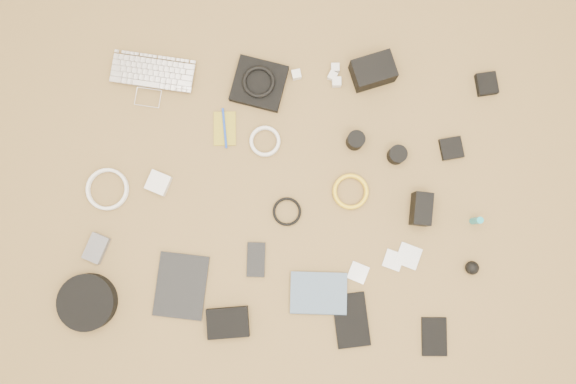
# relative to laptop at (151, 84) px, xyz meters

# --- Properties ---
(room_shell) EXTENTS (4.04, 4.04, 2.58)m
(room_shell) POSITION_rel_laptop_xyz_m (0.49, -0.39, 1.24)
(room_shell) COLOR brown
(room_shell) RESTS_ON ground
(laptop) EXTENTS (0.31, 0.23, 0.02)m
(laptop) POSITION_rel_laptop_xyz_m (0.00, 0.00, 0.00)
(laptop) COLOR silver
(laptop) RESTS_ON ground
(headphone_pouch) EXTENTS (0.21, 0.20, 0.03)m
(headphone_pouch) POSITION_rel_laptop_xyz_m (0.39, 0.03, 0.00)
(headphone_pouch) COLOR black
(headphone_pouch) RESTS_ON ground
(headphones) EXTENTS (0.15, 0.15, 0.01)m
(headphones) POSITION_rel_laptop_xyz_m (0.39, 0.03, 0.03)
(headphones) COLOR black
(headphones) RESTS_ON headphone_pouch
(charger_a) EXTENTS (0.04, 0.04, 0.03)m
(charger_a) POSITION_rel_laptop_xyz_m (0.52, 0.07, 0.00)
(charger_a) COLOR silver
(charger_a) RESTS_ON ground
(charger_b) EXTENTS (0.03, 0.03, 0.03)m
(charger_b) POSITION_rel_laptop_xyz_m (0.65, 0.11, 0.00)
(charger_b) COLOR silver
(charger_b) RESTS_ON ground
(charger_c) EXTENTS (0.03, 0.03, 0.03)m
(charger_c) POSITION_rel_laptop_xyz_m (0.66, 0.06, 0.00)
(charger_c) COLOR silver
(charger_c) RESTS_ON ground
(charger_d) EXTENTS (0.04, 0.04, 0.03)m
(charger_d) POSITION_rel_laptop_xyz_m (0.65, 0.08, 0.00)
(charger_d) COLOR silver
(charger_d) RESTS_ON ground
(dslr_camera) EXTENTS (0.17, 0.15, 0.08)m
(dslr_camera) POSITION_rel_laptop_xyz_m (0.78, 0.10, 0.03)
(dslr_camera) COLOR black
(dslr_camera) RESTS_ON ground
(lens_pouch) EXTENTS (0.09, 0.09, 0.03)m
(lens_pouch) POSITION_rel_laptop_xyz_m (1.20, 0.09, 0.00)
(lens_pouch) COLOR black
(lens_pouch) RESTS_ON ground
(notebook_olive) EXTENTS (0.09, 0.13, 0.01)m
(notebook_olive) POSITION_rel_laptop_xyz_m (0.28, -0.14, -0.01)
(notebook_olive) COLOR olive
(notebook_olive) RESTS_ON ground
(pen_blue) EXTENTS (0.03, 0.14, 0.01)m
(pen_blue) POSITION_rel_laptop_xyz_m (0.28, -0.14, -0.00)
(pen_blue) COLOR #153AB0
(pen_blue) RESTS_ON notebook_olive
(cable_white_a) EXTENTS (0.15, 0.15, 0.01)m
(cable_white_a) POSITION_rel_laptop_xyz_m (0.42, -0.18, -0.01)
(cable_white_a) COLOR white
(cable_white_a) RESTS_ON ground
(lens_a) EXTENTS (0.08, 0.08, 0.07)m
(lens_a) POSITION_rel_laptop_xyz_m (0.74, -0.15, 0.02)
(lens_a) COLOR black
(lens_a) RESTS_ON ground
(lens_b) EXTENTS (0.08, 0.08, 0.06)m
(lens_b) POSITION_rel_laptop_xyz_m (0.89, -0.19, 0.02)
(lens_b) COLOR black
(lens_b) RESTS_ON ground
(card_reader) EXTENTS (0.09, 0.09, 0.02)m
(card_reader) POSITION_rel_laptop_xyz_m (1.08, -0.15, -0.00)
(card_reader) COLOR black
(card_reader) RESTS_ON ground
(power_brick) EXTENTS (0.09, 0.09, 0.03)m
(power_brick) POSITION_rel_laptop_xyz_m (0.06, -0.35, 0.00)
(power_brick) COLOR silver
(power_brick) RESTS_ON ground
(cable_white_b) EXTENTS (0.18, 0.18, 0.01)m
(cable_white_b) POSITION_rel_laptop_xyz_m (-0.11, -0.39, -0.01)
(cable_white_b) COLOR white
(cable_white_b) RESTS_ON ground
(cable_black) EXTENTS (0.11, 0.11, 0.01)m
(cable_black) POSITION_rel_laptop_xyz_m (0.52, -0.42, -0.01)
(cable_black) COLOR black
(cable_black) RESTS_ON ground
(cable_yellow) EXTENTS (0.16, 0.16, 0.01)m
(cable_yellow) POSITION_rel_laptop_xyz_m (0.74, -0.33, -0.00)
(cable_yellow) COLOR yellow
(cable_yellow) RESTS_ON ground
(flash) EXTENTS (0.06, 0.11, 0.08)m
(flash) POSITION_rel_laptop_xyz_m (0.98, -0.38, 0.03)
(flash) COLOR black
(flash) RESTS_ON ground
(lens_cleaner) EXTENTS (0.03, 0.03, 0.08)m
(lens_cleaner) POSITION_rel_laptop_xyz_m (1.17, -0.40, 0.03)
(lens_cleaner) COLOR teal
(lens_cleaner) RESTS_ON ground
(battery_charger) EXTENTS (0.09, 0.11, 0.03)m
(battery_charger) POSITION_rel_laptop_xyz_m (-0.13, -0.60, 0.00)
(battery_charger) COLOR #58575C
(battery_charger) RESTS_ON ground
(tablet) EXTENTS (0.18, 0.23, 0.01)m
(tablet) POSITION_rel_laptop_xyz_m (0.17, -0.70, -0.01)
(tablet) COLOR black
(tablet) RESTS_ON ground
(phone) EXTENTS (0.07, 0.12, 0.01)m
(phone) POSITION_rel_laptop_xyz_m (0.43, -0.59, -0.01)
(phone) COLOR black
(phone) RESTS_ON ground
(filter_case_left) EXTENTS (0.08, 0.08, 0.01)m
(filter_case_left) POSITION_rel_laptop_xyz_m (0.78, -0.61, -0.01)
(filter_case_left) COLOR silver
(filter_case_left) RESTS_ON ground
(filter_case_mid) EXTENTS (0.08, 0.08, 0.01)m
(filter_case_mid) POSITION_rel_laptop_xyz_m (0.90, -0.56, -0.01)
(filter_case_mid) COLOR silver
(filter_case_mid) RESTS_ON ground
(filter_case_right) EXTENTS (0.10, 0.10, 0.01)m
(filter_case_right) POSITION_rel_laptop_xyz_m (0.96, -0.54, -0.01)
(filter_case_right) COLOR silver
(filter_case_right) RESTS_ON ground
(air_blower) EXTENTS (0.06, 0.06, 0.05)m
(air_blower) POSITION_rel_laptop_xyz_m (1.17, -0.56, 0.01)
(air_blower) COLOR black
(air_blower) RESTS_ON ground
(headphone_case) EXTENTS (0.26, 0.26, 0.05)m
(headphone_case) POSITION_rel_laptop_xyz_m (-0.14, -0.78, 0.02)
(headphone_case) COLOR black
(headphone_case) RESTS_ON ground
(drive_case) EXTENTS (0.16, 0.12, 0.04)m
(drive_case) POSITION_rel_laptop_xyz_m (0.35, -0.82, 0.01)
(drive_case) COLOR black
(drive_case) RESTS_ON ground
(paperback) EXTENTS (0.20, 0.15, 0.02)m
(paperback) POSITION_rel_laptop_xyz_m (0.66, -0.76, -0.00)
(paperback) COLOR #465D77
(paperback) RESTS_ON ground
(notebook_black_a) EXTENTS (0.15, 0.20, 0.01)m
(notebook_black_a) POSITION_rel_laptop_xyz_m (0.77, -0.78, -0.01)
(notebook_black_a) COLOR black
(notebook_black_a) RESTS_ON ground
(notebook_black_b) EXTENTS (0.09, 0.14, 0.01)m
(notebook_black_b) POSITION_rel_laptop_xyz_m (1.06, -0.81, -0.01)
(notebook_black_b) COLOR black
(notebook_black_b) RESTS_ON ground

